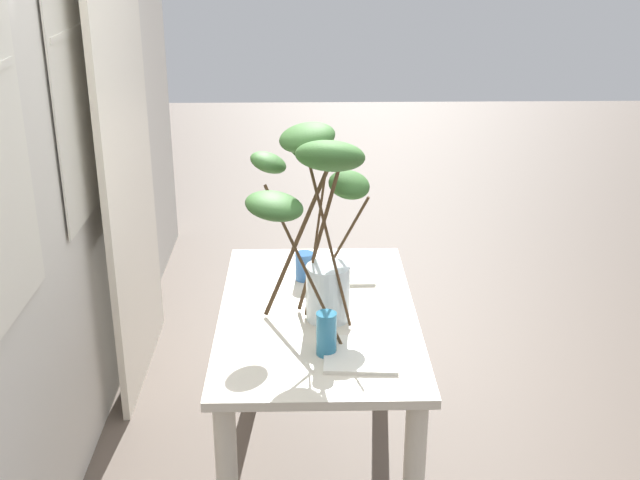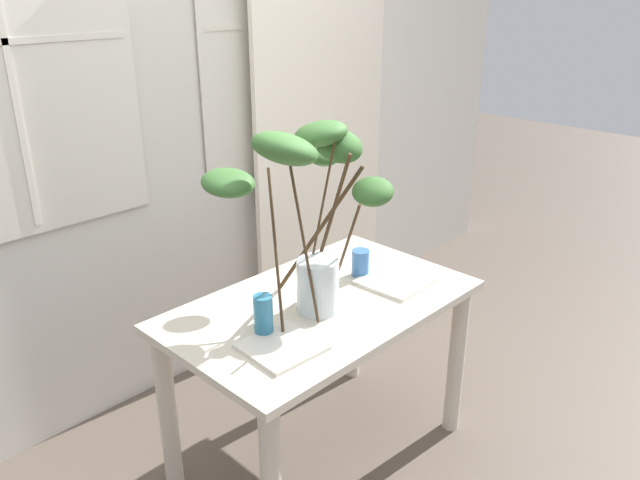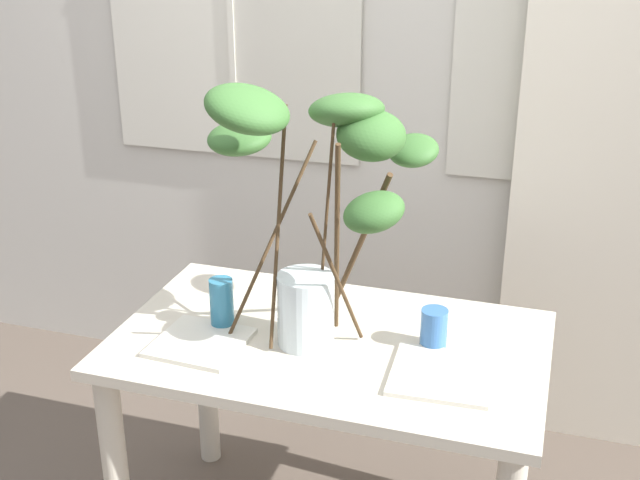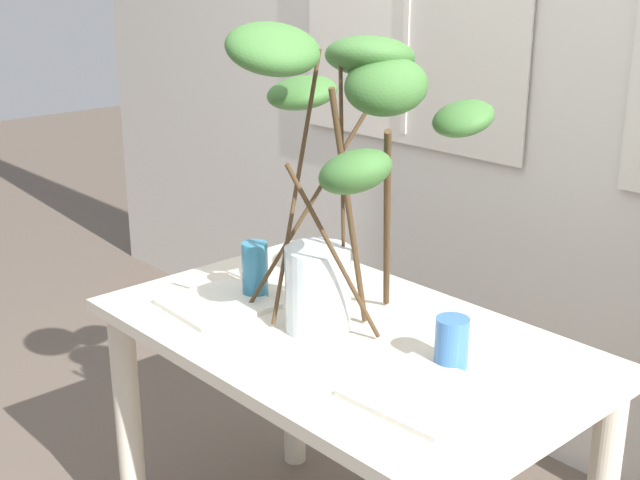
# 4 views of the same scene
# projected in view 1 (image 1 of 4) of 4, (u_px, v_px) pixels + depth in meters

# --- Properties ---
(ground) EXTENTS (14.00, 14.00, 0.00)m
(ground) POSITION_uv_depth(u_px,v_px,m) (318.00, 476.00, 3.19)
(ground) COLOR brown
(back_wall_with_windows) EXTENTS (5.27, 0.14, 2.77)m
(back_wall_with_windows) POSITION_uv_depth(u_px,v_px,m) (19.00, 134.00, 2.66)
(back_wall_with_windows) COLOR beige
(back_wall_with_windows) RESTS_ON ground
(curtain_sheer_side) EXTENTS (0.94, 0.03, 2.51)m
(curtain_sheer_side) POSITION_uv_depth(u_px,v_px,m) (123.00, 116.00, 3.52)
(curtain_sheer_side) COLOR silver
(curtain_sheer_side) RESTS_ON ground
(dining_table) EXTENTS (1.18, 0.71, 0.73)m
(dining_table) POSITION_uv_depth(u_px,v_px,m) (318.00, 345.00, 2.97)
(dining_table) COLOR beige
(dining_table) RESTS_ON ground
(vase_with_branches) EXTENTS (0.71, 0.49, 0.73)m
(vase_with_branches) POSITION_uv_depth(u_px,v_px,m) (317.00, 200.00, 2.71)
(vase_with_branches) COLOR silver
(vase_with_branches) RESTS_ON dining_table
(drinking_glass_blue_left) EXTENTS (0.07, 0.07, 0.15)m
(drinking_glass_blue_left) POSITION_uv_depth(u_px,v_px,m) (326.00, 334.00, 2.61)
(drinking_glass_blue_left) COLOR teal
(drinking_glass_blue_left) RESTS_ON dining_table
(drinking_glass_blue_right) EXTENTS (0.07, 0.07, 0.11)m
(drinking_glass_blue_right) POSITION_uv_depth(u_px,v_px,m) (305.00, 266.00, 3.16)
(drinking_glass_blue_right) COLOR #386BAD
(drinking_glass_blue_right) RESTS_ON dining_table
(plate_square_left) EXTENTS (0.25, 0.25, 0.01)m
(plate_square_left) POSITION_uv_depth(u_px,v_px,m) (360.00, 354.00, 2.62)
(plate_square_left) COLOR silver
(plate_square_left) RESTS_ON dining_table
(plate_square_right) EXTENTS (0.26, 0.26, 0.01)m
(plate_square_right) POSITION_uv_depth(u_px,v_px,m) (341.00, 272.00, 3.22)
(plate_square_right) COLOR silver
(plate_square_right) RESTS_ON dining_table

